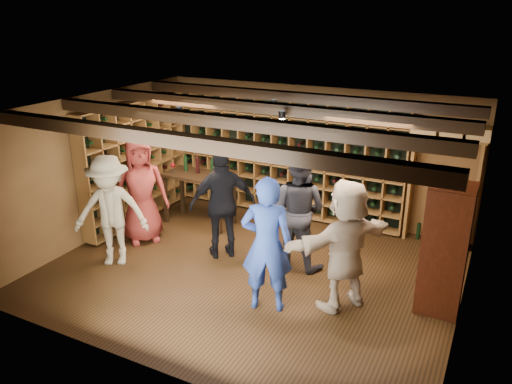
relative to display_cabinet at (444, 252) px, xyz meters
The scene contains 13 objects.
ground 2.85m from the display_cabinet, behind, with size 6.00×6.00×0.00m, color #34200E.
room_shell 3.14m from the display_cabinet, behind, with size 6.00×6.00×6.00m.
wine_rack_back 3.89m from the display_cabinet, 146.67° to the left, with size 4.65×0.30×2.20m.
wine_rack_left 5.59m from the display_cabinet, behind, with size 0.30×2.65×2.20m.
crate_shelf 2.26m from the display_cabinet, 98.20° to the left, with size 1.20×0.32×2.07m.
display_cabinet is the anchor object (origin of this frame).
man_blue_shirt 2.30m from the display_cabinet, 154.21° to the right, with size 0.68×0.45×1.87m, color navy.
man_grey_suit 2.19m from the display_cabinet, behind, with size 0.90×0.70×1.85m, color black.
guest_red_floral 4.88m from the display_cabinet, behind, with size 0.90×0.59×1.84m, color maroon.
guest_woman_black 3.34m from the display_cabinet, behind, with size 1.06×0.44×1.81m, color black.
guest_khaki 4.86m from the display_cabinet, 168.81° to the right, with size 1.14×0.66×1.77m, color gray.
guest_beige 1.27m from the display_cabinet, 157.22° to the right, with size 1.67×0.53×1.80m, color tan.
tasting_table 4.53m from the display_cabinet, 167.26° to the left, with size 1.27×0.64×1.24m.
Camera 1 is at (3.16, -6.05, 3.81)m, focal length 35.00 mm.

